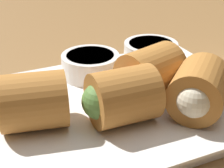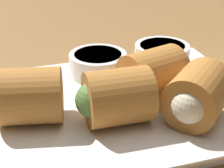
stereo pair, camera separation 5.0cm
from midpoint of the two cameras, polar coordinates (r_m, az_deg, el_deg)
The scene contains 8 objects.
table_surface at distance 42.72cm, azimuth -6.58°, elevation -7.37°, with size 180.00×140.00×2.00cm.
serving_plate at distance 43.57cm, azimuth -3.29°, elevation -3.72°, with size 34.26×25.10×1.50cm.
roll_front_left at distance 38.41cm, azimuth -16.13°, elevation -3.07°, with size 8.15×7.15×5.88cm.
roll_front_right at distance 38.15cm, azimuth -2.64°, elevation -2.14°, with size 7.74×6.06×5.88cm.
roll_back_left at distance 43.21cm, azimuth 2.21°, elevation 1.57°, with size 8.26×7.55×5.88cm.
roll_back_right at distance 39.85cm, azimuth 9.55°, elevation -1.15°, with size 8.86×8.82×5.88cm.
dipping_bowl_near at distance 49.07cm, azimuth -6.23°, elevation 2.94°, with size 7.56×7.56×2.93cm.
dipping_bowl_far at distance 52.77cm, azimuth 3.23°, elevation 4.85°, with size 7.56×7.56×2.93cm.
Camera 1 is at (-12.64, -32.84, 25.09)cm, focal length 60.00 mm.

